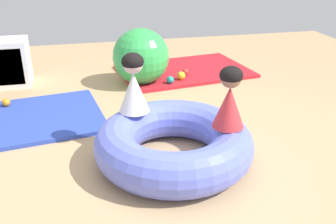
# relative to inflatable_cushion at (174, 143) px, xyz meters

# --- Properties ---
(ground_plane) EXTENTS (8.00, 8.00, 0.00)m
(ground_plane) POSITION_rel_inflatable_cushion_xyz_m (-0.09, 0.15, -0.17)
(ground_plane) COLOR tan
(gym_mat_far_right) EXTENTS (1.78, 1.34, 0.04)m
(gym_mat_far_right) POSITION_rel_inflatable_cushion_xyz_m (-1.33, 1.04, -0.15)
(gym_mat_far_right) COLOR #2D47B7
(gym_mat_far_right) RESTS_ON ground
(gym_mat_far_left) EXTENTS (1.83, 1.36, 0.04)m
(gym_mat_far_left) POSITION_rel_inflatable_cushion_xyz_m (0.69, 2.20, -0.15)
(gym_mat_far_left) COLOR red
(gym_mat_far_left) RESTS_ON ground
(inflatable_cushion) EXTENTS (1.26, 1.26, 0.33)m
(inflatable_cushion) POSITION_rel_inflatable_cushion_xyz_m (0.00, 0.00, 0.00)
(inflatable_cushion) COLOR #6070E5
(inflatable_cushion) RESTS_ON ground
(child_in_red) EXTENTS (0.31, 0.31, 0.48)m
(child_in_red) POSITION_rel_inflatable_cushion_xyz_m (0.40, -0.12, 0.40)
(child_in_red) COLOR red
(child_in_red) RESTS_ON inflatable_cushion
(child_in_white) EXTENTS (0.31, 0.31, 0.50)m
(child_in_white) POSITION_rel_inflatable_cushion_xyz_m (-0.26, 0.32, 0.41)
(child_in_white) COLOR white
(child_in_white) RESTS_ON inflatable_cushion
(play_ball_orange) EXTENTS (0.09, 0.09, 0.09)m
(play_ball_orange) POSITION_rel_inflatable_cushion_xyz_m (-1.47, 1.41, -0.08)
(play_ball_orange) COLOR orange
(play_ball_orange) RESTS_ON gym_mat_far_right
(play_ball_red) EXTENTS (0.09, 0.09, 0.09)m
(play_ball_red) POSITION_rel_inflatable_cushion_xyz_m (0.64, 1.96, -0.08)
(play_ball_red) COLOR red
(play_ball_red) RESTS_ON gym_mat_far_left
(play_ball_teal) EXTENTS (0.09, 0.09, 0.09)m
(play_ball_teal) POSITION_rel_inflatable_cushion_xyz_m (0.38, 1.70, -0.08)
(play_ball_teal) COLOR teal
(play_ball_teal) RESTS_ON gym_mat_far_left
(play_ball_yellow) EXTENTS (0.10, 0.10, 0.10)m
(play_ball_yellow) POSITION_rel_inflatable_cushion_xyz_m (0.54, 1.81, -0.08)
(play_ball_yellow) COLOR yellow
(play_ball_yellow) RESTS_ON gym_mat_far_left
(exercise_ball_large) EXTENTS (0.69, 0.69, 0.69)m
(exercise_ball_large) POSITION_rel_inflatable_cushion_xyz_m (0.05, 1.89, 0.18)
(exercise_ball_large) COLOR green
(exercise_ball_large) RESTS_ON ground
(storage_cube) EXTENTS (0.44, 0.44, 0.56)m
(storage_cube) POSITION_rel_inflatable_cushion_xyz_m (-1.51, 2.21, 0.11)
(storage_cube) COLOR silver
(storage_cube) RESTS_ON ground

